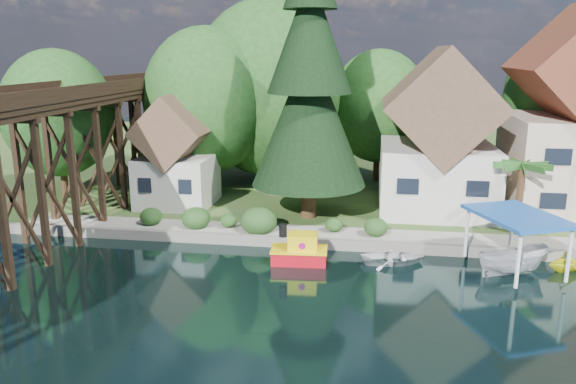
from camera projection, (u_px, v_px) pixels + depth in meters
name	position (u px, v px, depth m)	size (l,w,h in m)	color
ground	(307.00, 309.00, 24.93)	(140.00, 140.00, 0.00)	black
bank	(346.00, 161.00, 57.48)	(140.00, 52.00, 0.50)	#304B1E
seawall	(393.00, 247.00, 31.95)	(60.00, 0.40, 0.62)	slate
promenade	(427.00, 238.00, 32.85)	(50.00, 2.60, 0.06)	gray
trestle_bridge	(31.00, 160.00, 30.93)	(4.12, 44.18, 9.30)	black
house_left	(438.00, 143.00, 38.00)	(7.64, 8.64, 11.02)	beige
shed	(177.00, 158.00, 39.51)	(5.09, 5.40, 7.85)	beige
bg_trees	(353.00, 103.00, 43.39)	(49.90, 13.30, 10.57)	#382314
shrubs	(250.00, 219.00, 34.18)	(15.76, 2.47, 1.70)	#193C15
conifer	(310.00, 83.00, 35.07)	(7.38, 7.38, 18.17)	#382314
palm_tree	(522.00, 168.00, 32.89)	(4.14, 4.14, 4.60)	#382314
tugboat	(300.00, 251.00, 30.32)	(3.12, 1.84, 2.20)	#B70C18
boat_white_a	(393.00, 256.00, 30.39)	(2.44, 3.42, 0.71)	silver
boat_canopy	(514.00, 249.00, 28.59)	(5.12, 5.93, 3.21)	silver
boat_yellow	(567.00, 260.00, 29.22)	(1.93, 2.24, 1.18)	yellow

